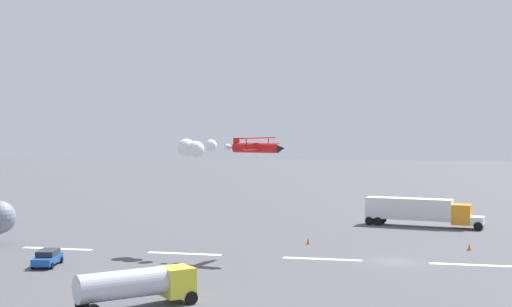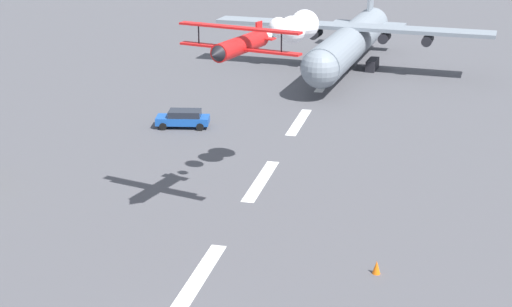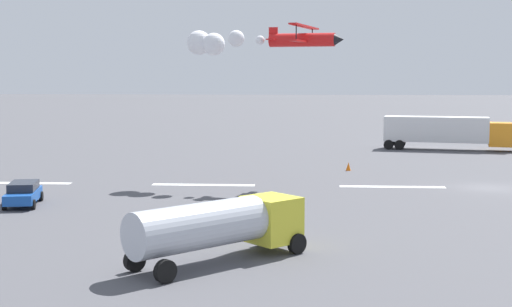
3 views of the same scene
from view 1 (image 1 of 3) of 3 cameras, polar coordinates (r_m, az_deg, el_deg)
The scene contains 11 objects.
ground_plane at distance 75.96m, azimuth 10.52°, elevation -8.08°, with size 440.00×440.00×0.00m, color #4C4C51.
runway_stripe_4 at distance 76.05m, azimuth 16.04°, elevation -8.11°, with size 8.00×0.90×0.01m, color white.
runway_stripe_5 at distance 76.57m, azimuth 5.04°, elevation -7.96°, with size 8.00×0.90×0.01m, color white.
runway_stripe_6 at distance 79.76m, azimuth -5.44°, elevation -7.56°, with size 8.00×0.90×0.01m, color white.
runway_stripe_7 at distance 85.33m, azimuth -14.80°, elevation -6.98°, with size 8.00×0.90×0.01m, color white.
stunt_biplane_red at distance 79.57m, azimuth -3.23°, elevation 0.44°, with size 12.40×7.42×2.21m.
semi_truck_orange at distance 102.56m, azimuth 12.29°, elevation -4.23°, with size 15.58×5.58×3.70m.
fuel_tanker_truck at distance 56.80m, azimuth -8.96°, elevation -9.76°, with size 8.04×7.98×2.90m.
airport_staff_sedan at distance 75.22m, azimuth -15.51°, elevation -7.59°, with size 2.72×4.79×1.52m.
traffic_cone_near at distance 84.61m, azimuth 15.85°, elevation -6.81°, with size 0.44×0.44×0.75m, color orange.
traffic_cone_far at distance 85.79m, azimuth 3.98°, elevation -6.61°, with size 0.44×0.44×0.75m, color orange.
Camera 1 is at (-2.71, 74.72, 13.43)m, focal length 52.83 mm.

